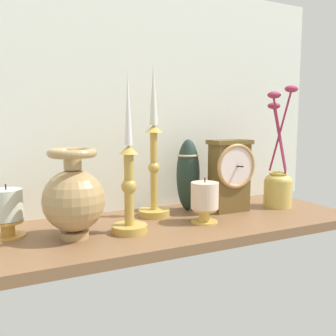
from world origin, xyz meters
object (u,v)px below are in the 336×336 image
(mantel_clock, at_px, (230,174))
(candlestick_tall_center, at_px, (154,164))
(brass_vase_jar, at_px, (278,180))
(tall_ceramic_vase, at_px, (188,175))
(brass_vase_bulbous, at_px, (74,197))
(pillar_candle_front, at_px, (205,200))
(candlestick_tall_left, at_px, (129,186))
(pillar_candle_near_clock, at_px, (7,211))

(mantel_clock, xyz_separation_m, candlestick_tall_center, (-0.22, 0.05, 0.04))
(mantel_clock, height_order, candlestick_tall_center, candlestick_tall_center)
(mantel_clock, bearing_deg, brass_vase_jar, -6.18)
(tall_ceramic_vase, bearing_deg, brass_vase_jar, -17.18)
(brass_vase_bulbous, xyz_separation_m, pillar_candle_front, (0.33, -0.02, -0.03))
(candlestick_tall_left, xyz_separation_m, pillar_candle_near_clock, (-0.26, 0.09, -0.05))
(candlestick_tall_center, height_order, brass_vase_bulbous, candlestick_tall_center)
(pillar_candle_near_clock, bearing_deg, tall_ceramic_vase, 4.95)
(brass_vase_bulbous, height_order, pillar_candle_near_clock, brass_vase_bulbous)
(candlestick_tall_left, xyz_separation_m, candlestick_tall_center, (0.11, 0.11, 0.03))
(pillar_candle_front, height_order, pillar_candle_near_clock, pillar_candle_near_clock)
(brass_vase_bulbous, distance_m, pillar_candle_front, 0.33)
(candlestick_tall_left, xyz_separation_m, brass_vase_jar, (0.49, 0.05, -0.03))
(mantel_clock, height_order, pillar_candle_front, mantel_clock)
(mantel_clock, xyz_separation_m, brass_vase_bulbous, (-0.45, -0.05, -0.02))
(mantel_clock, xyz_separation_m, pillar_candle_front, (-0.13, -0.07, -0.05))
(candlestick_tall_left, xyz_separation_m, pillar_candle_front, (0.20, -0.00, -0.05))
(candlestick_tall_left, bearing_deg, pillar_candle_front, -0.46)
(candlestick_tall_center, xyz_separation_m, pillar_candle_near_clock, (-0.37, -0.02, -0.08))
(brass_vase_jar, relative_size, pillar_candle_front, 3.10)
(candlestick_tall_left, bearing_deg, brass_vase_jar, 5.86)
(pillar_candle_near_clock, bearing_deg, brass_vase_jar, -3.04)
(mantel_clock, distance_m, pillar_candle_front, 0.15)
(mantel_clock, height_order, tall_ceramic_vase, tall_ceramic_vase)
(candlestick_tall_left, bearing_deg, brass_vase_bulbous, 172.95)
(pillar_candle_front, bearing_deg, mantel_clock, 28.68)
(candlestick_tall_center, xyz_separation_m, brass_vase_jar, (0.38, -0.06, -0.06))
(brass_vase_jar, bearing_deg, mantel_clock, 173.82)
(brass_vase_bulbous, bearing_deg, candlestick_tall_center, 22.71)
(tall_ceramic_vase, bearing_deg, brass_vase_bulbous, -161.60)
(brass_vase_bulbous, bearing_deg, mantel_clock, 6.66)
(mantel_clock, distance_m, candlestick_tall_center, 0.22)
(tall_ceramic_vase, bearing_deg, pillar_candle_near_clock, -175.05)
(candlestick_tall_left, relative_size, pillar_candle_near_clock, 3.11)
(mantel_clock, bearing_deg, brass_vase_bulbous, -173.34)
(brass_vase_bulbous, distance_m, pillar_candle_near_clock, 0.16)
(pillar_candle_front, xyz_separation_m, tall_ceramic_vase, (0.03, 0.13, 0.05))
(mantel_clock, xyz_separation_m, candlestick_tall_left, (-0.33, -0.07, 0.00))
(brass_vase_bulbous, distance_m, brass_vase_jar, 0.62)
(brass_vase_jar, height_order, pillar_candle_near_clock, brass_vase_jar)
(candlestick_tall_center, relative_size, pillar_candle_near_clock, 3.44)
(brass_vase_bulbous, relative_size, pillar_candle_front, 1.72)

